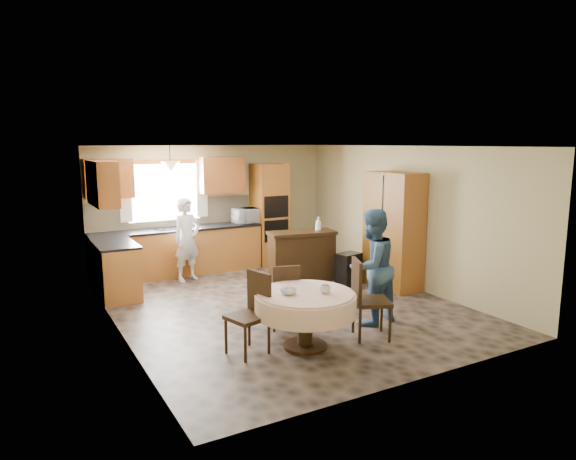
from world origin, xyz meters
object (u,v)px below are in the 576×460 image
(chair_left, at_px, (252,309))
(chair_back, at_px, (285,293))
(oven_tower, at_px, (270,214))
(dining_table, at_px, (305,305))
(sideboard, at_px, (302,258))
(cupboard, at_px, (393,230))
(chair_right, at_px, (365,295))
(person_dining, at_px, (372,267))
(person_sink, at_px, (187,240))

(chair_left, height_order, chair_back, chair_left)
(oven_tower, height_order, dining_table, oven_tower)
(dining_table, relative_size, chair_back, 1.38)
(dining_table, bearing_deg, sideboard, 60.10)
(cupboard, xyz_separation_m, chair_right, (-1.93, -1.71, -0.44))
(person_dining, bearing_deg, cupboard, -150.06)
(sideboard, xyz_separation_m, person_dining, (-0.29, -2.42, 0.38))
(chair_left, xyz_separation_m, chair_back, (0.74, 0.51, -0.05))
(cupboard, relative_size, chair_left, 2.05)
(dining_table, height_order, person_dining, person_dining)
(sideboard, relative_size, chair_back, 1.35)
(sideboard, relative_size, cupboard, 0.60)
(oven_tower, distance_m, dining_table, 4.67)
(person_sink, xyz_separation_m, person_dining, (1.54, -3.51, 0.05))
(cupboard, height_order, chair_right, cupboard)
(sideboard, height_order, chair_left, chair_left)
(sideboard, distance_m, chair_right, 2.92)
(chair_right, bearing_deg, sideboard, 9.65)
(person_sink, height_order, person_dining, person_dining)
(chair_back, height_order, person_sink, person_sink)
(chair_left, bearing_deg, dining_table, 57.63)
(chair_right, distance_m, person_sink, 4.08)
(oven_tower, bearing_deg, chair_left, -119.76)
(chair_back, xyz_separation_m, person_sink, (-0.37, 3.11, 0.27))
(cupboard, height_order, chair_back, cupboard)
(oven_tower, xyz_separation_m, sideboard, (-0.15, -1.58, -0.62))
(oven_tower, xyz_separation_m, person_sink, (-1.98, -0.50, -0.28))
(chair_right, height_order, person_sink, person_sink)
(chair_right, bearing_deg, person_dining, -22.09)
(oven_tower, xyz_separation_m, chair_left, (-2.35, -4.11, -0.51))
(chair_right, xyz_separation_m, person_dining, (0.42, 0.41, 0.24))
(dining_table, distance_m, person_sink, 3.83)
(cupboard, xyz_separation_m, person_sink, (-3.05, 2.21, -0.25))
(person_sink, bearing_deg, chair_back, -102.83)
(chair_right, distance_m, person_dining, 0.63)
(dining_table, relative_size, person_dining, 0.77)
(chair_back, xyz_separation_m, chair_right, (0.76, -0.81, 0.08))
(chair_left, xyz_separation_m, chair_right, (1.50, -0.30, 0.03))
(sideboard, relative_size, chair_left, 1.24)
(chair_back, bearing_deg, sideboard, -108.99)
(chair_left, bearing_deg, person_sink, 158.96)
(dining_table, distance_m, chair_back, 0.72)
(cupboard, bearing_deg, chair_left, -157.60)
(chair_back, bearing_deg, person_sink, -66.26)
(sideboard, xyz_separation_m, chair_right, (-0.71, -2.83, 0.14))
(dining_table, bearing_deg, person_dining, 13.51)
(cupboard, bearing_deg, person_dining, -139.15)
(sideboard, bearing_deg, dining_table, -110.20)
(chair_left, height_order, chair_right, chair_right)
(cupboard, bearing_deg, chair_right, -138.40)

